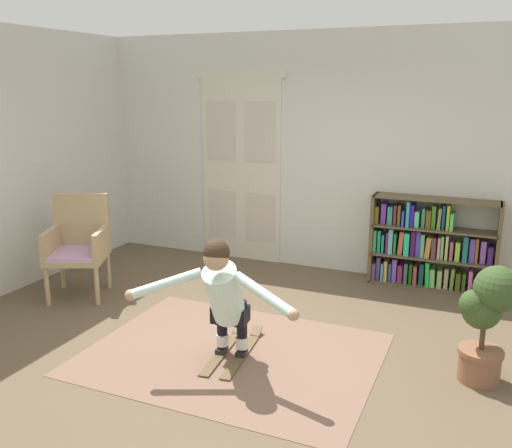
{
  "coord_description": "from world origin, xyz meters",
  "views": [
    {
      "loc": [
        1.9,
        -3.95,
        2.26
      ],
      "look_at": [
        -0.01,
        0.48,
        1.05
      ],
      "focal_mm": 38.87,
      "sensor_mm": 36.0,
      "label": 1
    }
  ],
  "objects_px": {
    "potted_plant": "(486,316)",
    "person_skier": "(224,292)",
    "wicker_chair": "(78,243)",
    "bookshelf": "(428,247)",
    "skis_pair": "(234,350)"
  },
  "relations": [
    {
      "from": "bookshelf",
      "to": "wicker_chair",
      "type": "distance_m",
      "value": 3.92
    },
    {
      "from": "bookshelf",
      "to": "skis_pair",
      "type": "xyz_separation_m",
      "value": [
        -1.33,
        -2.37,
        -0.45
      ]
    },
    {
      "from": "potted_plant",
      "to": "person_skier",
      "type": "xyz_separation_m",
      "value": [
        -1.96,
        -0.6,
        0.11
      ]
    },
    {
      "from": "skis_pair",
      "to": "person_skier",
      "type": "height_order",
      "value": "person_skier"
    },
    {
      "from": "bookshelf",
      "to": "skis_pair",
      "type": "height_order",
      "value": "bookshelf"
    },
    {
      "from": "bookshelf",
      "to": "person_skier",
      "type": "distance_m",
      "value": 2.91
    },
    {
      "from": "potted_plant",
      "to": "person_skier",
      "type": "bearing_deg",
      "value": -163.1
    },
    {
      "from": "wicker_chair",
      "to": "potted_plant",
      "type": "relative_size",
      "value": 1.17
    },
    {
      "from": "potted_plant",
      "to": "person_skier",
      "type": "relative_size",
      "value": 0.67
    },
    {
      "from": "wicker_chair",
      "to": "potted_plant",
      "type": "distance_m",
      "value": 4.16
    },
    {
      "from": "skis_pair",
      "to": "potted_plant",
      "type": "bearing_deg",
      "value": 10.59
    },
    {
      "from": "wicker_chair",
      "to": "potted_plant",
      "type": "bearing_deg",
      "value": -3.26
    },
    {
      "from": "bookshelf",
      "to": "skis_pair",
      "type": "relative_size",
      "value": 1.48
    },
    {
      "from": "wicker_chair",
      "to": "skis_pair",
      "type": "height_order",
      "value": "wicker_chair"
    },
    {
      "from": "bookshelf",
      "to": "person_skier",
      "type": "xyz_separation_m",
      "value": [
        -1.3,
        -2.6,
        0.18
      ]
    }
  ]
}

